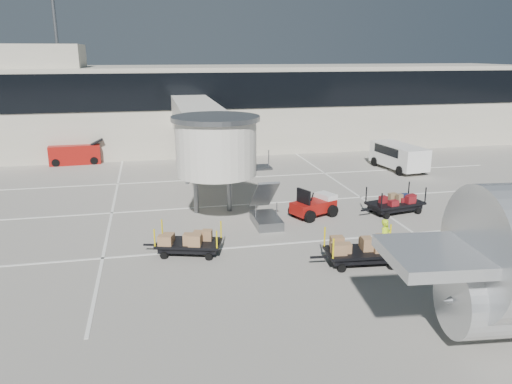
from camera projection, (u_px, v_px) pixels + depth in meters
ground at (319, 257)px, 23.53m from camera, size 140.00×140.00×0.00m
lane_markings at (262, 202)px, 32.17m from camera, size 40.00×30.00×0.02m
terminal at (220, 106)px, 50.52m from camera, size 64.00×12.11×15.20m
jet_bridge at (204, 131)px, 33.11m from camera, size 5.70×20.40×6.03m
baggage_tug at (314, 206)px, 29.25m from camera, size 2.97×2.53×1.76m
suitcase_cart at (396, 203)px, 29.91m from camera, size 4.18×2.27×1.60m
box_cart_near at (364, 251)px, 22.62m from camera, size 4.12×1.94×1.59m
box_cart_far at (190, 242)px, 23.77m from camera, size 3.81×2.31×1.47m
ground_worker at (385, 239)px, 23.27m from camera, size 0.82×0.74×1.88m
minivan at (398, 155)px, 40.85m from camera, size 2.93×5.65×2.05m
belt_loader at (76, 154)px, 43.08m from camera, size 4.61×2.08×2.17m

